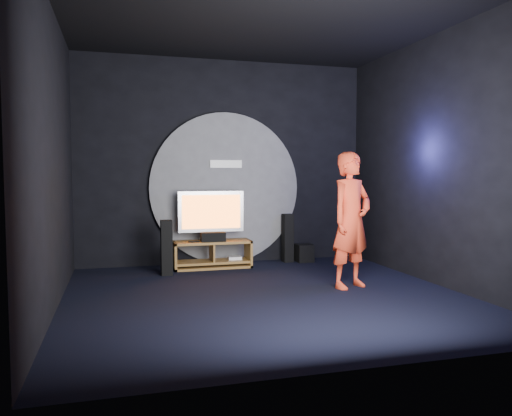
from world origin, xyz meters
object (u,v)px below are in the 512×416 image
(tower_speaker_right, at_px, (288,238))
(subwoofer, at_px, (304,253))
(tower_speaker_left, at_px, (167,248))
(media_console, at_px, (213,256))
(player, at_px, (351,220))
(tv, at_px, (211,213))

(tower_speaker_right, height_order, subwoofer, tower_speaker_right)
(tower_speaker_left, height_order, subwoofer, tower_speaker_left)
(media_console, relative_size, subwoofer, 4.13)
(media_console, distance_m, tower_speaker_right, 1.41)
(media_console, xyz_separation_m, player, (1.56, -1.90, 0.73))
(tv, xyz_separation_m, tower_speaker_right, (1.39, 0.12, -0.47))
(media_console, relative_size, player, 0.69)
(tv, xyz_separation_m, subwoofer, (1.67, 0.05, -0.74))
(tv, bearing_deg, player, -51.42)
(media_console, height_order, subwoofer, media_console)
(media_console, bearing_deg, tower_speaker_left, -153.06)
(subwoofer, bearing_deg, player, -92.87)
(media_console, bearing_deg, subwoofer, 4.18)
(subwoofer, xyz_separation_m, player, (-0.10, -2.02, 0.77))
(player, bearing_deg, tower_speaker_right, 73.06)
(tower_speaker_left, distance_m, tower_speaker_right, 2.24)
(tower_speaker_right, height_order, player, player)
(tower_speaker_left, distance_m, player, 2.84)
(tv, relative_size, player, 0.59)
(subwoofer, relative_size, player, 0.17)
(tower_speaker_right, bearing_deg, player, -84.93)
(media_console, distance_m, tv, 0.70)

